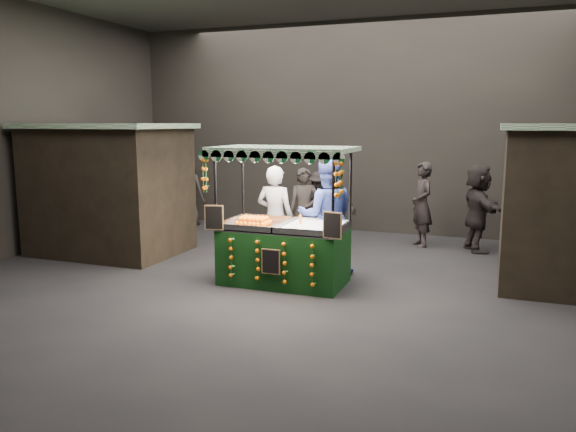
% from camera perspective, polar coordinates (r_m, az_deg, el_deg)
% --- Properties ---
extents(ground, '(12.00, 12.00, 0.00)m').
position_cam_1_polar(ground, '(9.05, 1.15, -7.24)').
color(ground, black).
rests_on(ground, ground).
extents(market_hall, '(12.10, 10.10, 5.05)m').
position_cam_1_polar(market_hall, '(8.71, 1.22, 14.61)').
color(market_hall, black).
rests_on(market_hall, ground).
extents(neighbour_stall_left, '(3.00, 2.20, 2.60)m').
position_cam_1_polar(neighbour_stall_left, '(11.78, -17.80, 2.71)').
color(neighbour_stall_left, black).
rests_on(neighbour_stall_left, ground).
extents(juice_stall, '(2.31, 1.36, 2.23)m').
position_cam_1_polar(juice_stall, '(9.06, -0.42, -2.70)').
color(juice_stall, black).
rests_on(juice_stall, ground).
extents(vendor_grey, '(0.68, 0.45, 1.87)m').
position_cam_1_polar(vendor_grey, '(9.99, -1.33, -0.15)').
color(vendor_grey, slate).
rests_on(vendor_grey, ground).
extents(vendor_blue, '(1.20, 1.07, 2.04)m').
position_cam_1_polar(vendor_blue, '(9.61, 3.93, -0.02)').
color(vendor_blue, navy).
rests_on(vendor_blue, ground).
extents(shopper_0, '(0.74, 0.62, 1.72)m').
position_cam_1_polar(shopper_0, '(11.27, 1.68, 0.57)').
color(shopper_0, '#2A2522').
rests_on(shopper_0, ground).
extents(shopper_2, '(1.10, 0.85, 1.74)m').
position_cam_1_polar(shopper_2, '(11.33, 4.94, 0.65)').
color(shopper_2, black).
rests_on(shopper_2, ground).
extents(shopper_3, '(1.07, 1.10, 1.51)m').
position_cam_1_polar(shopper_3, '(12.92, 3.20, 1.23)').
color(shopper_3, black).
rests_on(shopper_3, ground).
extents(shopper_4, '(0.91, 0.59, 1.85)m').
position_cam_1_polar(shopper_4, '(14.47, -10.31, 2.65)').
color(shopper_4, '#282320').
rests_on(shopper_4, ground).
extents(shopper_5, '(1.13, 1.74, 1.80)m').
position_cam_1_polar(shopper_5, '(11.99, 18.84, 0.79)').
color(shopper_5, black).
rests_on(shopper_5, ground).
extents(shopper_6, '(0.70, 0.79, 1.80)m').
position_cam_1_polar(shopper_6, '(12.15, 13.53, 1.16)').
color(shopper_6, black).
rests_on(shopper_6, ground).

